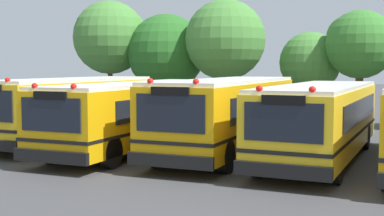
# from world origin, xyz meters

# --- Properties ---
(ground_plane) EXTENTS (160.00, 160.00, 0.00)m
(ground_plane) POSITION_xyz_m (0.00, 0.00, 0.00)
(ground_plane) COLOR #424244
(school_bus_0) EXTENTS (2.60, 9.46, 2.76)m
(school_bus_0) POSITION_xyz_m (-6.69, 0.16, 1.45)
(school_bus_0) COLOR yellow
(school_bus_0) RESTS_ON ground_plane
(school_bus_1) EXTENTS (2.79, 10.88, 2.64)m
(school_bus_1) POSITION_xyz_m (-3.36, -0.18, 1.39)
(school_bus_1) COLOR #EAA80C
(school_bus_1) RESTS_ON ground_plane
(school_bus_2) EXTENTS (2.82, 9.98, 2.79)m
(school_bus_2) POSITION_xyz_m (0.08, 0.15, 1.47)
(school_bus_2) COLOR #EAA80C
(school_bus_2) RESTS_ON ground_plane
(school_bus_3) EXTENTS (2.54, 10.03, 2.64)m
(school_bus_3) POSITION_xyz_m (3.39, 0.12, 1.39)
(school_bus_3) COLOR yellow
(school_bus_3) RESTS_ON ground_plane
(tree_0) EXTENTS (4.41, 4.41, 7.06)m
(tree_0) POSITION_xyz_m (-10.90, 9.76, 4.89)
(tree_0) COLOR #4C3823
(tree_0) RESTS_ON ground_plane
(tree_1) EXTENTS (4.56, 4.56, 6.19)m
(tree_1) POSITION_xyz_m (-7.62, 10.24, 3.85)
(tree_1) COLOR #4C3823
(tree_1) RESTS_ON ground_plane
(tree_2) EXTENTS (4.45, 4.45, 6.81)m
(tree_2) POSITION_xyz_m (-3.67, 9.94, 4.57)
(tree_2) COLOR #4C3823
(tree_2) RESTS_ON ground_plane
(tree_3) EXTENTS (3.34, 3.34, 5.00)m
(tree_3) POSITION_xyz_m (0.69, 11.69, 3.24)
(tree_3) COLOR #4C3823
(tree_3) RESTS_ON ground_plane
(tree_4) EXTENTS (3.52, 3.51, 5.99)m
(tree_4) POSITION_xyz_m (3.21, 10.75, 4.30)
(tree_4) COLOR #4C3823
(tree_4) RESTS_ON ground_plane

